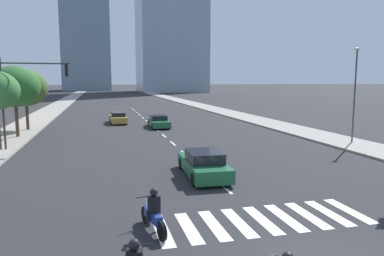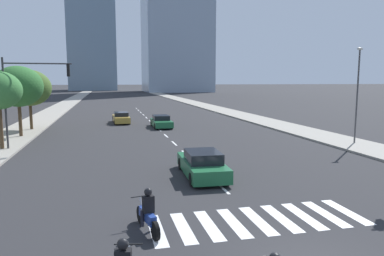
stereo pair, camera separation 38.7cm
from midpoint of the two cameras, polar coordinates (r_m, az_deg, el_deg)
The scene contains 12 objects.
sidewalk_east at distance 42.15m, azimuth 11.53°, elevation 0.87°, with size 4.00×260.00×0.15m, color gray.
sidewalk_west at distance 38.73m, azimuth -26.06°, elevation -0.34°, with size 4.00×260.00×0.15m, color gray.
crosswalk_near at distance 13.31m, azimuth 10.29°, elevation -14.20°, with size 7.65×2.65×0.01m.
lane_divider_center at distance 39.84m, azimuth -6.76°, elevation 0.48°, with size 0.14×50.00×0.01m.
motorcycle_trailing at distance 12.07m, azimuth -7.12°, elevation -13.52°, with size 0.77×2.10×1.49m.
sedan_gold_0 at distance 42.16m, azimuth -11.99°, elevation 1.57°, with size 1.91×4.79×1.28m.
sedan_green_1 at distance 37.84m, azimuth -5.63°, elevation 0.99°, with size 1.88×4.56×1.24m.
sedan_green_2 at distance 18.49m, azimuth 1.26°, elevation -5.83°, with size 2.07×4.87×1.35m.
traffic_signal_far at distance 27.57m, azimuth -25.16°, elevation 5.99°, with size 4.82×0.28×6.33m.
street_lamp_east at distance 30.01m, azimuth 24.21°, elevation 5.85°, with size 0.50×0.24×7.20m.
street_tree_second at distance 33.73m, azimuth -26.71°, elevation 5.92°, with size 4.07×4.07×5.98m.
street_tree_third at distance 38.19m, azimuth -25.27°, elevation 5.79°, with size 4.11×4.11×5.79m.
Camera 1 is at (-5.45, -7.56, 4.92)m, focal length 33.46 mm.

